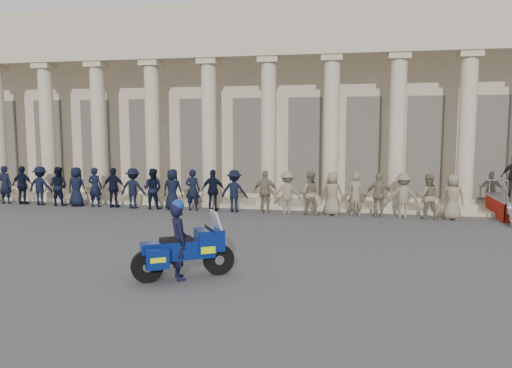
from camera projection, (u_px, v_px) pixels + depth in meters
name	position (u px, v px, depth m)	size (l,w,h in m)	color
ground	(169.00, 252.00, 13.74)	(90.00, 90.00, 0.00)	#444446
building	(268.00, 107.00, 27.56)	(40.00, 12.50, 9.00)	#B9A88B
officer_rank	(202.00, 190.00, 20.38)	(20.60, 0.64, 1.70)	black
motorcycle	(185.00, 250.00, 11.26)	(2.07, 1.60, 1.52)	black
rider	(179.00, 240.00, 11.19)	(0.69, 0.76, 1.82)	black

